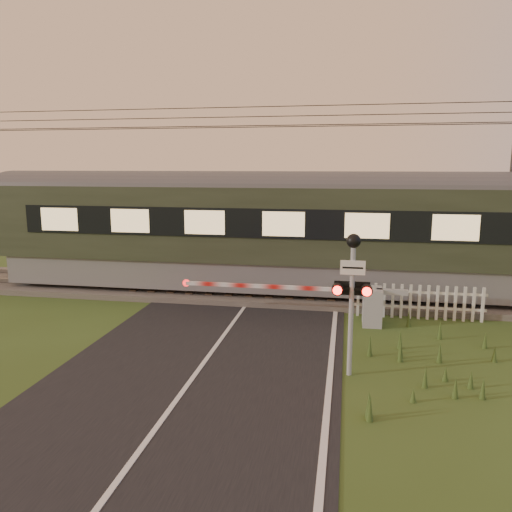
# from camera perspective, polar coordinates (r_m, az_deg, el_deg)

# --- Properties ---
(ground) EXTENTS (160.00, 160.00, 0.00)m
(ground) POSITION_cam_1_polar(r_m,az_deg,el_deg) (10.91, -6.57, -12.90)
(ground) COLOR #33451A
(ground) RESTS_ON ground
(road) EXTENTS (6.00, 140.00, 0.03)m
(road) POSITION_cam_1_polar(r_m,az_deg,el_deg) (10.69, -6.85, -13.33)
(road) COLOR black
(road) RESTS_ON ground
(track_bed) EXTENTS (140.00, 3.40, 0.39)m
(track_bed) POSITION_cam_1_polar(r_m,az_deg,el_deg) (16.88, -0.17, -4.13)
(track_bed) COLOR #47423D
(track_bed) RESTS_ON ground
(overhead_wires) EXTENTS (120.00, 0.62, 0.62)m
(overhead_wires) POSITION_cam_1_polar(r_m,az_deg,el_deg) (16.40, -0.18, 15.38)
(overhead_wires) COLOR black
(overhead_wires) RESTS_ON ground
(boom_gate) EXTENTS (6.28, 0.78, 1.04)m
(boom_gate) POSITION_cam_1_polar(r_m,az_deg,el_deg) (13.95, 11.93, -5.35)
(boom_gate) COLOR gray
(boom_gate) RESTS_ON ground
(crossing_signal) EXTENTS (0.75, 0.33, 2.96)m
(crossing_signal) POSITION_cam_1_polar(r_m,az_deg,el_deg) (10.19, 10.95, -2.64)
(crossing_signal) COLOR gray
(crossing_signal) RESTS_ON ground
(picket_fence) EXTENTS (3.61, 0.08, 0.99)m
(picket_fence) POSITION_cam_1_polar(r_m,az_deg,el_deg) (14.82, 18.14, -5.00)
(picket_fence) COLOR silver
(picket_fence) RESTS_ON ground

